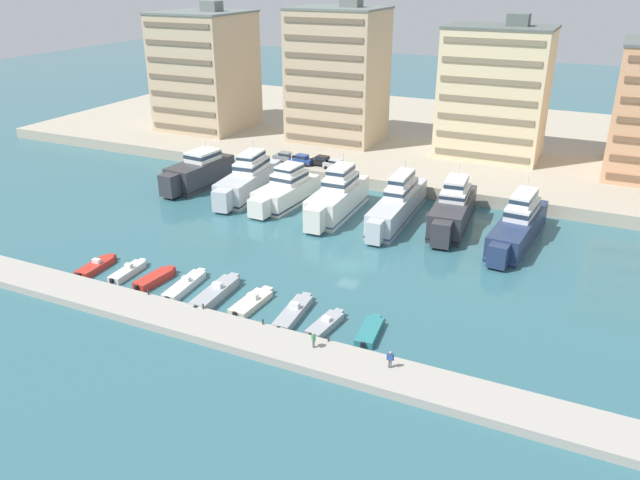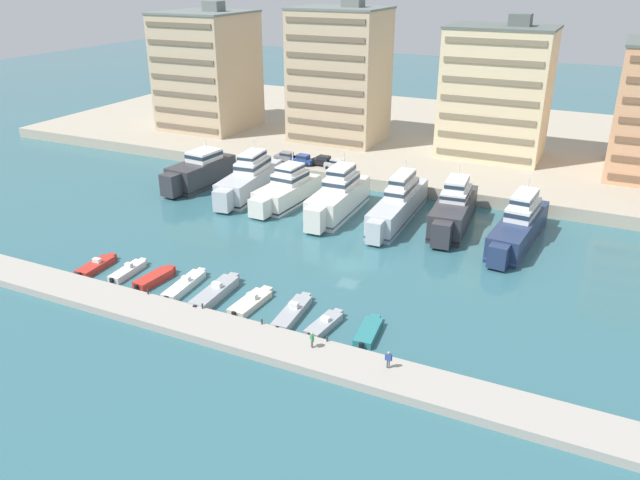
# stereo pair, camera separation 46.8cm
# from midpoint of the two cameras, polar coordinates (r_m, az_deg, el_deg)

# --- Properties ---
(ground_plane) EXTENTS (400.00, 400.00, 0.00)m
(ground_plane) POSITION_cam_midpoint_polar(r_m,az_deg,el_deg) (77.80, 2.77, -2.36)
(ground_plane) COLOR #336670
(quay_promenade) EXTENTS (180.00, 70.00, 2.02)m
(quay_promenade) POSITION_cam_midpoint_polar(r_m,az_deg,el_deg) (134.28, 13.47, 8.78)
(quay_promenade) COLOR #ADA38E
(quay_promenade) RESTS_ON ground
(pier_dock) EXTENTS (120.00, 5.06, 0.87)m
(pier_dock) POSITION_cam_midpoint_polar(r_m,az_deg,el_deg) (61.89, -4.65, -9.40)
(pier_dock) COLOR #A8A399
(pier_dock) RESTS_ON ground
(yacht_charcoal_far_left) EXTENTS (6.17, 15.98, 7.68)m
(yacht_charcoal_far_left) POSITION_cam_midpoint_polar(r_m,az_deg,el_deg) (107.43, -10.79, 6.12)
(yacht_charcoal_far_left) COLOR #333338
(yacht_charcoal_far_left) RESTS_ON ground
(yacht_silver_left) EXTENTS (6.18, 19.53, 8.49)m
(yacht_silver_left) POSITION_cam_midpoint_polar(r_m,az_deg,el_deg) (102.26, -6.34, 5.52)
(yacht_silver_left) COLOR silver
(yacht_silver_left) RESTS_ON ground
(yacht_ivory_mid_left) EXTENTS (5.81, 16.22, 7.77)m
(yacht_ivory_mid_left) POSITION_cam_midpoint_polar(r_m,az_deg,el_deg) (97.69, -2.96, 4.57)
(yacht_ivory_mid_left) COLOR silver
(yacht_ivory_mid_left) RESTS_ON ground
(yacht_ivory_center_left) EXTENTS (5.12, 18.11, 8.90)m
(yacht_ivory_center_left) POSITION_cam_midpoint_polar(r_m,az_deg,el_deg) (93.11, 1.78, 3.91)
(yacht_ivory_center_left) COLOR silver
(yacht_ivory_center_left) RESTS_ON ground
(yacht_silver_center) EXTENTS (4.34, 21.65, 8.41)m
(yacht_silver_center) POSITION_cam_midpoint_polar(r_m,az_deg,el_deg) (91.85, 7.33, 3.30)
(yacht_silver_center) COLOR silver
(yacht_silver_center) RESTS_ON ground
(yacht_charcoal_center_right) EXTENTS (5.73, 18.31, 8.56)m
(yacht_charcoal_center_right) POSITION_cam_midpoint_polar(r_m,az_deg,el_deg) (90.61, 12.23, 2.71)
(yacht_charcoal_center_right) COLOR #333338
(yacht_charcoal_center_right) RESTS_ON ground
(yacht_navy_mid_right) EXTENTS (5.60, 20.56, 8.37)m
(yacht_navy_mid_right) POSITION_cam_midpoint_polar(r_m,az_deg,el_deg) (87.77, 17.86, 1.28)
(yacht_navy_mid_right) COLOR navy
(yacht_navy_mid_right) RESTS_ON ground
(motorboat_red_far_left) EXTENTS (2.14, 6.39, 1.29)m
(motorboat_red_far_left) POSITION_cam_midpoint_polar(r_m,az_deg,el_deg) (81.53, -19.61, -2.21)
(motorboat_red_far_left) COLOR red
(motorboat_red_far_left) RESTS_ON ground
(motorboat_white_left) EXTENTS (1.85, 6.34, 1.35)m
(motorboat_white_left) POSITION_cam_midpoint_polar(r_m,az_deg,el_deg) (78.89, -16.98, -2.71)
(motorboat_white_left) COLOR white
(motorboat_white_left) RESTS_ON ground
(motorboat_red_mid_left) EXTENTS (2.22, 6.17, 0.96)m
(motorboat_red_mid_left) POSITION_cam_midpoint_polar(r_m,az_deg,el_deg) (76.10, -14.73, -3.40)
(motorboat_red_mid_left) COLOR red
(motorboat_red_mid_left) RESTS_ON ground
(motorboat_white_center_left) EXTENTS (2.25, 7.94, 1.36)m
(motorboat_white_center_left) POSITION_cam_midpoint_polar(r_m,az_deg,el_deg) (73.86, -12.08, -4.02)
(motorboat_white_center_left) COLOR white
(motorboat_white_center_left) RESTS_ON ground
(motorboat_grey_center) EXTENTS (2.35, 8.65, 1.63)m
(motorboat_grey_center) POSITION_cam_midpoint_polar(r_m,az_deg,el_deg) (71.33, -9.34, -4.73)
(motorboat_grey_center) COLOR #9EA3A8
(motorboat_grey_center) RESTS_ON ground
(motorboat_cream_center_right) EXTENTS (2.42, 6.99, 1.31)m
(motorboat_cream_center_right) POSITION_cam_midpoint_polar(r_m,az_deg,el_deg) (69.21, -6.12, -5.64)
(motorboat_cream_center_right) COLOR beige
(motorboat_cream_center_right) RESTS_ON ground
(motorboat_grey_mid_right) EXTENTS (2.39, 8.09, 1.46)m
(motorboat_grey_mid_right) POSITION_cam_midpoint_polar(r_m,az_deg,el_deg) (66.80, -2.32, -6.62)
(motorboat_grey_mid_right) COLOR #9EA3A8
(motorboat_grey_mid_right) RESTS_ON ground
(motorboat_grey_right) EXTENTS (2.26, 6.11, 1.19)m
(motorboat_grey_right) POSITION_cam_midpoint_polar(r_m,az_deg,el_deg) (64.71, 0.62, -7.72)
(motorboat_grey_right) COLOR #9EA3A8
(motorboat_grey_right) RESTS_ON ground
(motorboat_teal_far_right) EXTENTS (2.43, 6.15, 0.85)m
(motorboat_teal_far_right) POSITION_cam_midpoint_polar(r_m,az_deg,el_deg) (63.77, 4.68, -8.35)
(motorboat_teal_far_right) COLOR teal
(motorboat_teal_far_right) RESTS_ON ground
(car_grey_far_left) EXTENTS (4.12, 1.97, 1.80)m
(car_grey_far_left) POSITION_cam_midpoint_polar(r_m,az_deg,el_deg) (112.71, -2.99, 7.63)
(car_grey_far_left) COLOR slate
(car_grey_far_left) RESTS_ON quay_promenade
(car_blue_left) EXTENTS (4.20, 2.12, 1.80)m
(car_blue_left) POSITION_cam_midpoint_polar(r_m,az_deg,el_deg) (110.98, -1.48, 7.40)
(car_blue_left) COLOR #28428E
(car_blue_left) RESTS_ON quay_promenade
(car_black_mid_left) EXTENTS (4.21, 2.15, 1.80)m
(car_black_mid_left) POSITION_cam_midpoint_polar(r_m,az_deg,el_deg) (110.12, 0.42, 7.28)
(car_black_mid_left) COLOR black
(car_black_mid_left) RESTS_ON quay_promenade
(car_silver_center_left) EXTENTS (4.22, 2.18, 1.80)m
(car_silver_center_left) POSITION_cam_midpoint_polar(r_m,az_deg,el_deg) (108.11, 1.65, 6.95)
(car_silver_center_left) COLOR #B7BCC1
(car_silver_center_left) RESTS_ON quay_promenade
(apartment_block_far_left) EXTENTS (17.13, 17.91, 25.85)m
(apartment_block_far_left) POSITION_cam_midpoint_polar(r_m,az_deg,el_deg) (138.60, -10.12, 15.00)
(apartment_block_far_left) COLOR #C6AD89
(apartment_block_far_left) RESTS_ON quay_promenade
(apartment_block_left) EXTENTS (17.51, 13.98, 27.26)m
(apartment_block_left) POSITION_cam_midpoint_polar(r_m,az_deg,el_deg) (125.91, 1.90, 14.82)
(apartment_block_left) COLOR #C6AD89
(apartment_block_left) RESTS_ON quay_promenade
(apartment_block_mid_left) EXTENTS (18.40, 12.97, 24.91)m
(apartment_block_mid_left) POSITION_cam_midpoint_polar(r_m,az_deg,el_deg) (118.61, 15.90, 12.83)
(apartment_block_mid_left) COLOR beige
(apartment_block_mid_left) RESTS_ON quay_promenade
(pedestrian_near_edge) EXTENTS (0.54, 0.45, 1.67)m
(pedestrian_near_edge) POSITION_cam_midpoint_polar(r_m,az_deg,el_deg) (59.77, -0.51, -9.00)
(pedestrian_near_edge) COLOR #4C515B
(pedestrian_near_edge) RESTS_ON pier_dock
(pedestrian_mid_deck) EXTENTS (0.66, 0.32, 1.74)m
(pedestrian_mid_deck) POSITION_cam_midpoint_polar(r_m,az_deg,el_deg) (57.34, 6.52, -10.70)
(pedestrian_mid_deck) COLOR #4C515B
(pedestrian_mid_deck) RESTS_ON pier_dock
(bollard_west) EXTENTS (0.20, 0.20, 0.61)m
(bollard_west) POSITION_cam_midpoint_polar(r_m,az_deg,el_deg) (71.73, -15.29, -4.56)
(bollard_west) COLOR #2D2D33
(bollard_west) RESTS_ON pier_dock
(bollard_west_mid) EXTENTS (0.20, 0.20, 0.61)m
(bollard_west_mid) POSITION_cam_midpoint_polar(r_m,az_deg,el_deg) (67.57, -10.51, -5.93)
(bollard_west_mid) COLOR #2D2D33
(bollard_west_mid) RESTS_ON pier_dock
(bollard_east_mid) EXTENTS (0.20, 0.20, 0.61)m
(bollard_east_mid) POSITION_cam_midpoint_polar(r_m,az_deg,el_deg) (63.97, -5.13, -7.41)
(bollard_east_mid) COLOR #2D2D33
(bollard_east_mid) RESTS_ON pier_dock
(bollard_east) EXTENTS (0.20, 0.20, 0.61)m
(bollard_east) POSITION_cam_midpoint_polar(r_m,az_deg,el_deg) (61.04, 0.88, -8.98)
(bollard_east) COLOR #2D2D33
(bollard_east) RESTS_ON pier_dock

